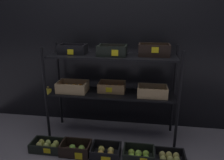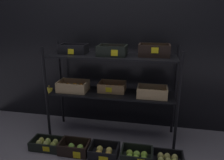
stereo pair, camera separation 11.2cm
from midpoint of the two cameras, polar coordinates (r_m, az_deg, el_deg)
ground_plane at (r=2.91m, az=1.14°, el=-13.99°), size 10.00×10.00×0.00m
storefront_wall at (r=2.92m, az=2.67°, el=7.94°), size 3.91×0.12×2.07m
display_rack at (r=2.59m, az=1.28°, el=1.31°), size 1.61×0.45×1.17m
crate_ground_pear at (r=2.73m, az=-15.40°, el=-15.78°), size 0.36×0.22×0.11m
crate_ground_apple_green at (r=2.59m, az=-8.43°, el=-17.20°), size 0.33×0.23×0.13m
crate_ground_apple_gold at (r=2.52m, az=-0.79°, el=-18.24°), size 0.31×0.26×0.12m
crate_ground_right_apple_green at (r=2.48m, az=7.78°, el=-19.07°), size 0.33×0.26×0.12m
crate_ground_rightmost_pear at (r=2.48m, az=15.62°, el=-19.50°), size 0.32×0.24×0.11m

